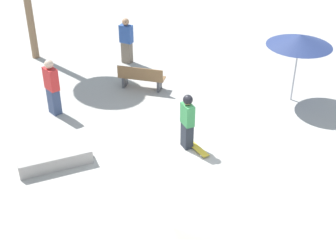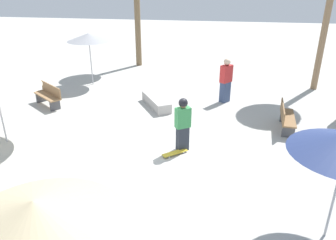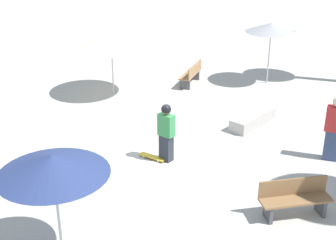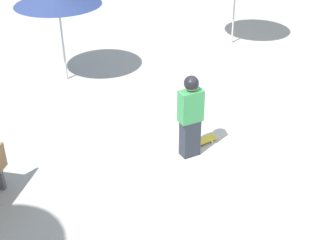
{
  "view_description": "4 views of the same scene",
  "coord_description": "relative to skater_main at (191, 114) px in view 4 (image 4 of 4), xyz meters",
  "views": [
    {
      "loc": [
        10.0,
        1.16,
        7.44
      ],
      "look_at": [
        -0.31,
        -0.42,
        1.15
      ],
      "focal_mm": 50.0,
      "sensor_mm": 36.0,
      "label": 1
    },
    {
      "loc": [
        -1.78,
        8.68,
        4.84
      ],
      "look_at": [
        -0.33,
        -0.5,
        0.7
      ],
      "focal_mm": 35.0,
      "sensor_mm": 36.0,
      "label": 2
    },
    {
      "loc": [
        -11.68,
        3.3,
        6.14
      ],
      "look_at": [
        -0.39,
        -0.16,
        0.98
      ],
      "focal_mm": 50.0,
      "sensor_mm": 36.0,
      "label": 3
    },
    {
      "loc": [
        -0.57,
        -7.39,
        5.06
      ],
      "look_at": [
        -1.27,
        0.11,
        0.69
      ],
      "focal_mm": 50.0,
      "sensor_mm": 36.0,
      "label": 4
    }
  ],
  "objects": [
    {
      "name": "ground_plane",
      "position": [
        0.85,
        -0.03,
        -0.88
      ],
      "size": [
        60.0,
        60.0,
        0.0
      ],
      "primitive_type": "plane",
      "color": "#B2AFA8"
    },
    {
      "name": "skater_main",
      "position": [
        0.0,
        0.0,
        0.0
      ],
      "size": [
        0.5,
        0.44,
        1.64
      ],
      "rotation": [
        0.0,
        0.0,
        0.58
      ],
      "color": "#282D38",
      "rests_on": "ground_plane"
    },
    {
      "name": "skateboard",
      "position": [
        0.18,
        0.35,
        -0.83
      ],
      "size": [
        0.74,
        0.67,
        0.07
      ],
      "rotation": [
        0.0,
        0.0,
        0.7
      ],
      "color": "gold",
      "rests_on": "ground_plane"
    }
  ]
}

